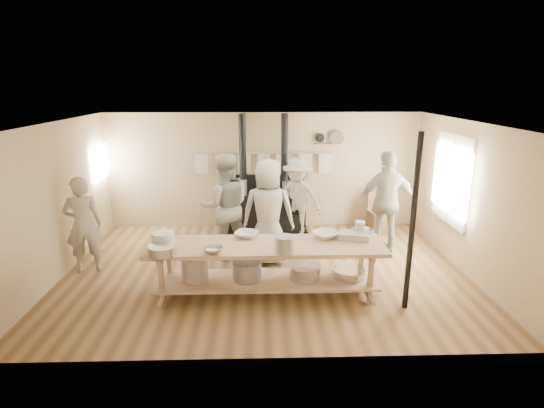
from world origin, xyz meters
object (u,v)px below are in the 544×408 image
stove (264,209)px  cook_left (225,207)px  prep_table (266,264)px  cook_far_left (83,225)px  chair (379,220)px  cook_right (387,202)px  roasting_pan (354,235)px  cook_by_window (297,198)px  cook_center (268,212)px

stove → cook_left: bearing=-116.7°
prep_table → cook_far_left: bearing=162.2°
stove → chair: stove is taller
cook_right → prep_table: bearing=31.5°
stove → cook_far_left: bearing=-147.4°
stove → roasting_pan: (1.39, -2.81, 0.38)m
cook_left → cook_right: (3.10, 0.22, -0.00)m
prep_table → cook_left: size_ratio=1.80×
cook_by_window → stove: bearing=175.6°
prep_table → cook_right: (2.37, 1.78, 0.48)m
roasting_pan → cook_left: bearing=147.6°
cook_far_left → roasting_pan: 4.61m
cook_right → chair: size_ratio=2.09×
prep_table → cook_by_window: size_ratio=2.09×
cook_far_left → chair: (5.71, 1.86, -0.57)m
prep_table → cook_center: bearing=87.0°
cook_center → cook_left: bearing=-15.1°
cook_by_window → cook_far_left: bearing=-132.7°
cook_far_left → cook_left: size_ratio=0.86×
cook_by_window → roasting_pan: size_ratio=3.78×
cook_far_left → cook_right: 5.56m
prep_table → cook_far_left: size_ratio=2.10×
cook_by_window → roasting_pan: 2.51m
prep_table → roasting_pan: (1.40, 0.21, 0.38)m
cook_left → chair: (3.30, 1.31, -0.72)m
cook_far_left → cook_by_window: cook_by_window is taller
stove → cook_by_window: (0.71, -0.39, 0.34)m
cook_left → cook_by_window: bearing=-152.1°
stove → roasting_pan: 3.16m
prep_table → cook_right: 3.00m
cook_right → cook_by_window: cook_right is taller
cook_left → cook_by_window: (1.44, 1.07, -0.14)m
cook_left → roasting_pan: size_ratio=4.39×
cook_center → cook_by_window: 1.50m
chair → cook_far_left: bearing=-171.2°
stove → chair: 2.59m
stove → chair: (2.57, -0.15, -0.24)m
stove → cook_right: bearing=-27.7°
prep_table → roasting_pan: 1.46m
prep_table → cook_right: cook_right is taller
cook_by_window → chair: size_ratio=1.81×
cook_by_window → chair: bearing=32.0°
chair → cook_right: bearing=-109.9°
stove → prep_table: 3.02m
cook_right → roasting_pan: bearing=52.8°
cook_far_left → roasting_pan: size_ratio=3.75×
roasting_pan → cook_by_window: bearing=105.8°
prep_table → roasting_pan: roasting_pan is taller
cook_left → cook_by_window: cook_left is taller
cook_right → cook_by_window: bearing=-32.6°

